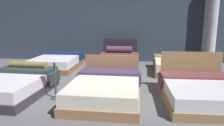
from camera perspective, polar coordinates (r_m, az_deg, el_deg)
ground_plane at (r=5.74m, az=-0.74°, el=-6.31°), size 18.00×18.00×0.02m
showroom_back_wall at (r=9.12m, az=2.08°, el=11.47°), size 18.00×0.06×3.50m
bed_0 at (r=5.50m, az=-25.23°, el=-5.43°), size 1.59×2.08×0.69m
bed_1 at (r=4.72m, az=-1.71°, el=-7.09°), size 1.60×2.14×0.85m
bed_2 at (r=4.97m, az=23.33°, el=-7.20°), size 1.67×2.02×0.97m
bed_3 at (r=8.00m, az=-14.73°, el=0.22°), size 1.56×2.13×0.52m
bed_4 at (r=7.46m, az=1.47°, el=0.05°), size 1.54×2.21×1.07m
bed_5 at (r=7.52m, az=17.63°, el=-0.75°), size 1.74×2.02×0.49m
price_sign at (r=4.87m, az=-15.33°, el=-5.43°), size 0.28×0.24×0.94m
support_pillar at (r=9.20m, az=25.92°, el=10.36°), size 0.38×0.38×3.50m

